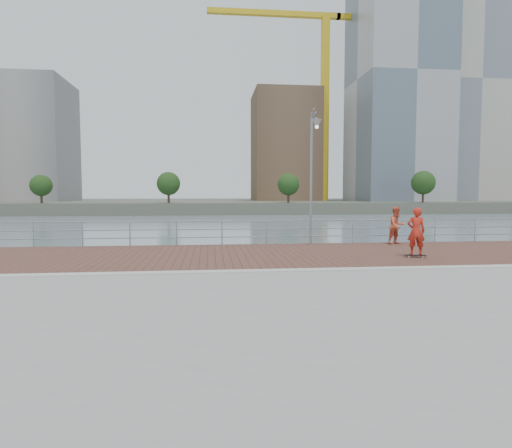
{
  "coord_description": "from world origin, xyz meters",
  "views": [
    {
      "loc": [
        -1.57,
        -12.51,
        2.32
      ],
      "look_at": [
        0.0,
        2.0,
        1.3
      ],
      "focal_mm": 30.0,
      "sensor_mm": 36.0,
      "label": 1
    }
  ],
  "objects": [
    {
      "name": "guardrail",
      "position": [
        0.0,
        7.0,
        0.69
      ],
      "size": [
        39.06,
        0.06,
        1.13
      ],
      "color": "#8C9EA8",
      "rests_on": "brick_lane"
    },
    {
      "name": "water",
      "position": [
        0.0,
        0.0,
        -2.0
      ],
      "size": [
        400.0,
        400.0,
        0.0
      ],
      "primitive_type": "plane",
      "color": "slate",
      "rests_on": "ground"
    },
    {
      "name": "street_lamp",
      "position": [
        2.99,
        6.08,
        4.12
      ],
      "size": [
        0.42,
        1.23,
        5.79
      ],
      "color": "gray",
      "rests_on": "brick_lane"
    },
    {
      "name": "bystander",
      "position": [
        6.98,
        6.27,
        0.88
      ],
      "size": [
        0.99,
        0.86,
        1.72
      ],
      "primitive_type": "imported",
      "rotation": [
        0.0,
        0.0,
        0.28
      ],
      "color": "#DB5F40",
      "rests_on": "brick_lane"
    },
    {
      "name": "curb",
      "position": [
        0.0,
        0.0,
        0.03
      ],
      "size": [
        40.0,
        0.4,
        0.06
      ],
      "primitive_type": "cube",
      "color": "#B7B5AD",
      "rests_on": "seawall"
    },
    {
      "name": "brick_lane",
      "position": [
        0.0,
        3.6,
        0.01
      ],
      "size": [
        40.0,
        6.8,
        0.02
      ],
      "primitive_type": "cube",
      "color": "brown",
      "rests_on": "seawall"
    },
    {
      "name": "tower_crane",
      "position": [
        27.36,
        104.0,
        33.5
      ],
      "size": [
        47.0,
        2.0,
        50.7
      ],
      "color": "gold",
      "rests_on": "far_shore"
    },
    {
      "name": "skyline",
      "position": [
        29.91,
        104.23,
        25.57
      ],
      "size": [
        233.0,
        41.0,
        66.33
      ],
      "color": "#ADA38E",
      "rests_on": "far_shore"
    },
    {
      "name": "concrete_lane",
      "position": [
        0.0,
        -8.6,
        0.01
      ],
      "size": [
        40.0,
        16.8,
        0.02
      ],
      "primitive_type": "cube",
      "color": "#9E9E9B",
      "rests_on": "seawall"
    },
    {
      "name": "far_shore",
      "position": [
        0.0,
        122.5,
        -0.75
      ],
      "size": [
        320.0,
        95.0,
        2.5
      ],
      "primitive_type": "cube",
      "color": "#4C5142",
      "rests_on": "ground"
    },
    {
      "name": "skateboarder",
      "position": [
        5.89,
        2.25,
        0.97
      ],
      "size": [
        0.72,
        0.56,
        1.74
      ],
      "primitive_type": "imported",
      "rotation": [
        0.0,
        0.0,
        2.89
      ],
      "color": "red",
      "rests_on": "skateboard"
    },
    {
      "name": "shoreline_trees",
      "position": [
        -0.18,
        77.0,
        4.39
      ],
      "size": [
        109.63,
        5.19,
        6.92
      ],
      "color": "#473323",
      "rests_on": "far_shore"
    },
    {
      "name": "skateboard",
      "position": [
        5.89,
        2.25,
        0.09
      ],
      "size": [
        0.77,
        0.37,
        0.09
      ],
      "rotation": [
        0.0,
        0.0,
        -0.25
      ],
      "color": "black",
      "rests_on": "brick_lane"
    },
    {
      "name": "seawall",
      "position": [
        0.0,
        -5.0,
        -1.0
      ],
      "size": [
        40.0,
        24.0,
        2.0
      ],
      "primitive_type": "cube",
      "color": "gray",
      "rests_on": "ground"
    }
  ]
}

